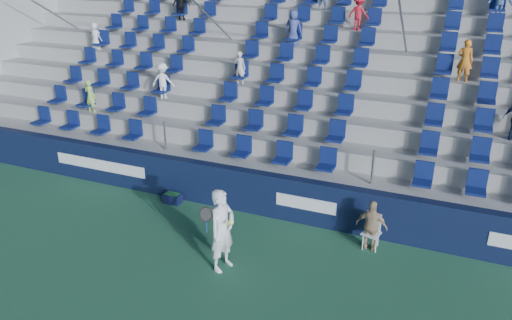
# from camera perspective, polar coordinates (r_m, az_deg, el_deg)

# --- Properties ---
(ground) EXTENTS (70.00, 70.00, 0.00)m
(ground) POSITION_cam_1_polar(r_m,az_deg,el_deg) (11.34, -6.57, -12.92)
(ground) COLOR #2A6343
(ground) RESTS_ON ground
(sponsor_wall) EXTENTS (24.00, 0.32, 1.20)m
(sponsor_wall) POSITION_cam_1_polar(r_m,az_deg,el_deg) (13.46, -0.20, -3.67)
(sponsor_wall) COLOR #0E1735
(sponsor_wall) RESTS_ON ground
(grandstand) EXTENTS (24.00, 8.17, 6.63)m
(grandstand) POSITION_cam_1_polar(r_m,az_deg,el_deg) (17.44, 6.35, 7.82)
(grandstand) COLOR #989893
(grandstand) RESTS_ON ground
(tennis_player) EXTENTS (0.71, 0.80, 1.93)m
(tennis_player) POSITION_cam_1_polar(r_m,az_deg,el_deg) (11.01, -3.89, -8.00)
(tennis_player) COLOR white
(tennis_player) RESTS_ON ground
(line_judge_chair) EXTENTS (0.46, 0.48, 0.87)m
(line_judge_chair) POSITION_cam_1_polar(r_m,az_deg,el_deg) (12.30, 13.15, -7.59)
(line_judge_chair) COLOR white
(line_judge_chair) RESTS_ON ground
(line_judge) EXTENTS (0.77, 0.37, 1.27)m
(line_judge) POSITION_cam_1_polar(r_m,az_deg,el_deg) (12.11, 13.08, -7.34)
(line_judge) COLOR tan
(line_judge) RESTS_ON ground
(ball_bin) EXTENTS (0.50, 0.33, 0.28)m
(ball_bin) POSITION_cam_1_polar(r_m,az_deg,el_deg) (14.33, -9.51, -4.27)
(ball_bin) COLOR black
(ball_bin) RESTS_ON ground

